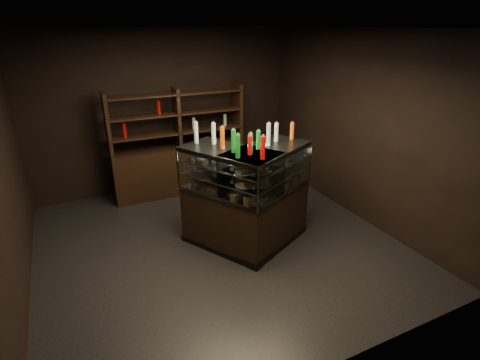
% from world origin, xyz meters
% --- Properties ---
extents(ground, '(5.00, 5.00, 0.00)m').
position_xyz_m(ground, '(0.00, 0.00, 0.00)').
color(ground, black).
rests_on(ground, ground).
extents(room_shell, '(5.02, 5.02, 3.01)m').
position_xyz_m(room_shell, '(0.00, 0.00, 1.94)').
color(room_shell, black).
rests_on(room_shell, ground).
extents(display_case, '(1.88, 1.53, 1.50)m').
position_xyz_m(display_case, '(0.41, -0.19, 0.50)').
color(display_case, black).
rests_on(display_case, ground).
extents(food_display, '(1.49, 1.18, 0.46)m').
position_xyz_m(food_display, '(0.41, -0.20, 1.15)').
color(food_display, '#D1804B').
rests_on(food_display, display_case).
extents(bottles_top, '(1.32, 1.04, 0.30)m').
position_xyz_m(bottles_top, '(0.41, -0.19, 1.63)').
color(bottles_top, '#0F38B2').
rests_on(bottles_top, display_case).
extents(potted_conifer, '(0.34, 0.34, 0.74)m').
position_xyz_m(potted_conifer, '(1.12, 1.05, 0.42)').
color(potted_conifer, black).
rests_on(potted_conifer, ground).
extents(back_shelving, '(2.49, 0.46, 2.00)m').
position_xyz_m(back_shelving, '(0.09, 2.05, 0.60)').
color(back_shelving, black).
rests_on(back_shelving, ground).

